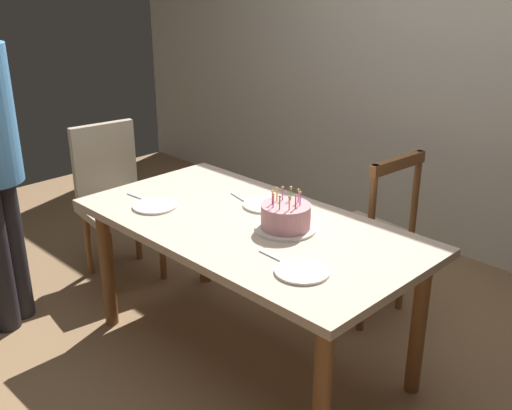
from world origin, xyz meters
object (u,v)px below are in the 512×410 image
(birthday_cake, at_px, (286,218))
(chair_spindle_back, at_px, (366,236))
(plate_near_celebrant, at_px, (155,206))
(plate_near_guest, at_px, (302,271))
(plate_far_side, at_px, (265,205))
(chair_upholstered, at_px, (114,193))
(dining_table, at_px, (249,239))

(birthday_cake, relative_size, chair_spindle_back, 0.29)
(chair_spindle_back, bearing_deg, birthday_cake, -87.28)
(birthday_cake, xyz_separation_m, chair_spindle_back, (-0.03, 0.70, -0.33))
(plate_near_celebrant, xyz_separation_m, plate_near_guest, (0.96, 0.00, 0.00))
(plate_far_side, distance_m, chair_spindle_back, 0.67)
(chair_upholstered, bearing_deg, plate_far_side, 7.82)
(birthday_cake, xyz_separation_m, plate_far_side, (-0.26, 0.14, -0.05))
(birthday_cake, distance_m, chair_spindle_back, 0.77)
(plate_near_guest, relative_size, chair_spindle_back, 0.23)
(plate_far_side, height_order, chair_spindle_back, chair_spindle_back)
(plate_far_side, xyz_separation_m, plate_near_guest, (0.59, -0.40, 0.00))
(plate_near_celebrant, distance_m, chair_upholstered, 0.83)
(plate_near_celebrant, xyz_separation_m, plate_far_side, (0.38, 0.40, 0.00))
(plate_near_celebrant, distance_m, plate_far_side, 0.55)
(dining_table, distance_m, chair_upholstered, 1.23)
(dining_table, bearing_deg, plate_far_side, 113.00)
(birthday_cake, relative_size, plate_far_side, 1.27)
(plate_near_celebrant, xyz_separation_m, chair_upholstered, (-0.77, 0.24, -0.20))
(dining_table, xyz_separation_m, chair_spindle_back, (0.15, 0.76, -0.18))
(plate_near_guest, bearing_deg, dining_table, 158.56)
(plate_near_guest, bearing_deg, chair_spindle_back, 110.52)
(plate_far_side, distance_m, plate_near_guest, 0.71)
(plate_far_side, bearing_deg, plate_near_celebrant, -133.68)
(dining_table, distance_m, plate_near_guest, 0.55)
(dining_table, height_order, chair_spindle_back, chair_spindle_back)
(chair_spindle_back, bearing_deg, plate_far_side, -112.35)
(dining_table, distance_m, chair_spindle_back, 0.79)
(dining_table, bearing_deg, plate_near_celebrant, -156.81)
(chair_upholstered, bearing_deg, dining_table, -1.90)
(chair_spindle_back, height_order, chair_upholstered, same)
(dining_table, relative_size, chair_spindle_back, 1.77)
(plate_far_side, distance_m, chair_upholstered, 1.17)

